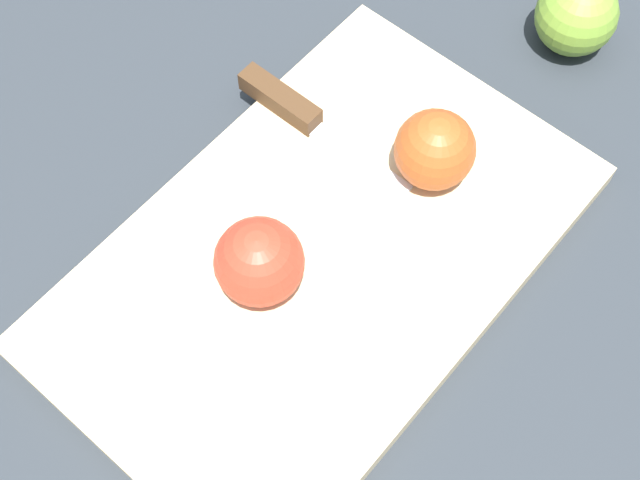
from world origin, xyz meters
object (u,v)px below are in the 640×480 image
object	(u,v)px
apple_half_right	(435,150)
apple_whole	(576,15)
apple_half_left	(259,262)
knife	(291,107)

from	to	relation	value
apple_half_right	apple_whole	xyz separation A→B (m)	(0.21, -0.00, -0.02)
apple_half_left	apple_whole	size ratio (longest dim) A/B	0.80
apple_half_left	apple_half_right	world-z (taller)	apple_half_left
apple_half_right	apple_half_left	bearing A→B (deg)	-98.45
apple_half_right	knife	xyz separation A→B (m)	(-0.03, 0.13, -0.02)
knife	apple_whole	world-z (taller)	apple_whole
apple_half_left	apple_whole	xyz separation A→B (m)	(0.37, -0.04, -0.02)
apple_half_left	apple_half_right	bearing A→B (deg)	133.36
knife	apple_whole	xyz separation A→B (m)	(0.24, -0.13, 0.01)
knife	apple_whole	distance (m)	0.27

